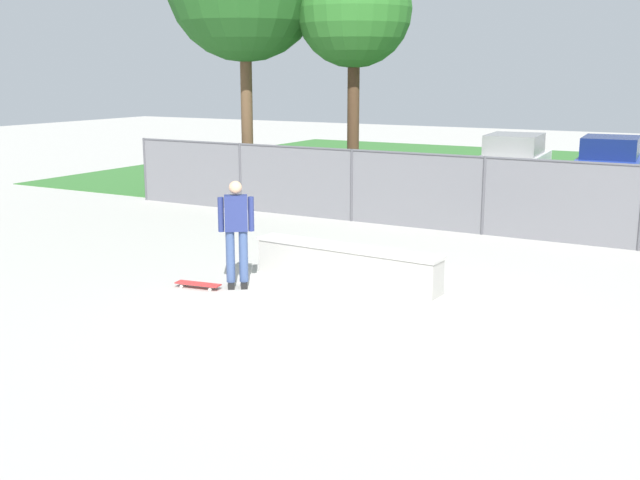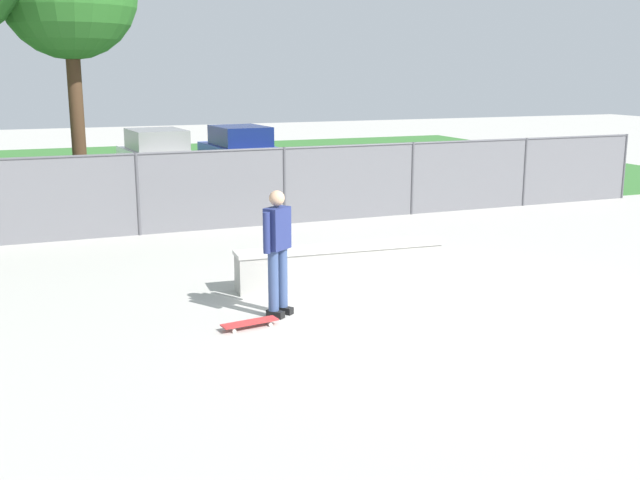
{
  "view_description": "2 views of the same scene",
  "coord_description": "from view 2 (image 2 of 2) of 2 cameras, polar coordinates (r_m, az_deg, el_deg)",
  "views": [
    {
      "loc": [
        5.14,
        -10.15,
        3.56
      ],
      "look_at": [
        -0.95,
        0.7,
        0.86
      ],
      "focal_mm": 43.26,
      "sensor_mm": 36.0,
      "label": 1
    },
    {
      "loc": [
        -5.53,
        -9.72,
        3.44
      ],
      "look_at": [
        -1.36,
        0.81,
        0.9
      ],
      "focal_mm": 42.35,
      "sensor_mm": 36.0,
      "label": 2
    }
  ],
  "objects": [
    {
      "name": "skateboarder",
      "position": [
        10.69,
        -3.23,
        -0.54
      ],
      "size": [
        0.51,
        0.43,
        1.82
      ],
      "color": "black",
      "rests_on": "ground"
    },
    {
      "name": "grass_strip",
      "position": [
        27.26,
        -9.76,
        5.21
      ],
      "size": [
        31.79,
        20.0,
        0.02
      ],
      "primitive_type": "cube",
      "color": "#336B2D",
      "rests_on": "ground"
    },
    {
      "name": "car_blue",
      "position": [
        25.55,
        -5.94,
        6.71
      ],
      "size": [
        2.26,
        4.32,
        1.66
      ],
      "color": "#233D9E",
      "rests_on": "ground"
    },
    {
      "name": "ground_plane",
      "position": [
        11.7,
        7.71,
        -4.6
      ],
      "size": [
        80.0,
        80.0,
        0.0
      ],
      "primitive_type": "plane",
      "color": "#ADAAA3"
    },
    {
      "name": "concrete_ledge",
      "position": [
        12.43,
        1.54,
        -1.87
      ],
      "size": [
        3.52,
        0.69,
        0.65
      ],
      "color": "#A8A59E",
      "rests_on": "ground"
    },
    {
      "name": "car_white",
      "position": [
        24.5,
        -12.13,
        6.24
      ],
      "size": [
        2.26,
        4.32,
        1.66
      ],
      "color": "silver",
      "rests_on": "ground"
    },
    {
      "name": "skateboard",
      "position": [
        10.44,
        -5.33,
        -6.24
      ],
      "size": [
        0.82,
        0.32,
        0.09
      ],
      "color": "red",
      "rests_on": "ground"
    },
    {
      "name": "chainlink_fence",
      "position": [
        17.27,
        -2.7,
        4.37
      ],
      "size": [
        19.86,
        0.07,
        1.77
      ],
      "color": "#4C4C51",
      "rests_on": "ground"
    }
  ]
}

